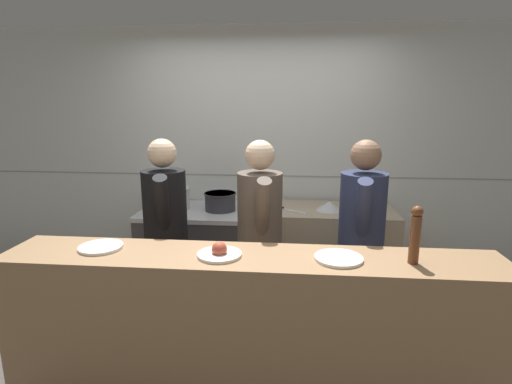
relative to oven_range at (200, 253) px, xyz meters
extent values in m
plane|color=#4C4742|center=(0.56, -1.17, -0.44)|extent=(14.00, 14.00, 0.00)
cube|color=silver|center=(0.56, 0.40, 0.86)|extent=(8.00, 0.06, 2.60)
cube|color=gray|center=(0.56, 0.37, 0.71)|extent=(8.00, 0.00, 0.01)
cube|color=#38383D|center=(0.00, 0.00, -0.02)|extent=(1.06, 0.70, 0.84)
cube|color=#B7BABF|center=(0.00, 0.00, 0.42)|extent=(1.08, 0.71, 0.04)
cube|color=#B7BABF|center=(0.00, -0.33, 0.04)|extent=(0.95, 0.03, 0.10)
cube|color=gray|center=(1.21, 0.00, 0.02)|extent=(1.24, 0.65, 0.92)
cube|color=black|center=(1.21, -0.30, -0.39)|extent=(1.21, 0.04, 0.10)
cube|color=#93704C|center=(0.65, -1.45, 0.07)|extent=(2.91, 0.45, 1.01)
cylinder|color=#B7BABF|center=(-0.24, 0.00, 0.54)|extent=(0.30, 0.30, 0.21)
cylinder|color=#B7BABF|center=(-0.24, 0.00, 0.64)|extent=(0.32, 0.32, 0.01)
cylinder|color=#2D2D33|center=(0.21, 0.00, 0.52)|extent=(0.29, 0.29, 0.17)
cylinder|color=#2D2D33|center=(0.21, 0.00, 0.60)|extent=(0.30, 0.30, 0.01)
cone|color=#B7BABF|center=(1.22, -0.04, 0.52)|extent=(0.24, 0.24, 0.08)
cube|color=#B7BABF|center=(0.91, -0.13, 0.48)|extent=(0.23, 0.18, 0.01)
cube|color=black|center=(0.76, -0.02, 0.49)|extent=(0.10, 0.08, 0.02)
cylinder|color=white|center=(-0.26, -1.42, 0.58)|extent=(0.26, 0.26, 0.02)
cylinder|color=white|center=(0.48, -1.47, 0.58)|extent=(0.26, 0.26, 0.02)
sphere|color=#B24733|center=(0.48, -1.47, 0.61)|extent=(0.09, 0.09, 0.09)
cylinder|color=white|center=(1.15, -1.46, 0.58)|extent=(0.27, 0.27, 0.02)
cylinder|color=brown|center=(1.55, -1.47, 0.71)|extent=(0.06, 0.06, 0.27)
sphere|color=brown|center=(1.55, -1.47, 0.87)|extent=(0.06, 0.06, 0.06)
cube|color=black|center=(-0.08, -0.75, -0.06)|extent=(0.32, 0.24, 0.76)
cylinder|color=black|center=(-0.08, -0.75, 0.63)|extent=(0.40, 0.40, 0.63)
sphere|color=beige|center=(-0.08, -0.75, 1.07)|extent=(0.21, 0.21, 0.21)
cylinder|color=black|center=(-0.12, -0.56, 0.70)|extent=(0.17, 0.33, 0.52)
cylinder|color=black|center=(-0.03, -0.94, 0.70)|extent=(0.17, 0.33, 0.52)
cube|color=black|center=(0.65, -0.79, -0.06)|extent=(0.31, 0.23, 0.76)
cylinder|color=brown|center=(0.65, -0.79, 0.63)|extent=(0.38, 0.38, 0.63)
sphere|color=beige|center=(0.65, -0.79, 1.07)|extent=(0.21, 0.21, 0.21)
cylinder|color=brown|center=(0.62, -0.60, 0.70)|extent=(0.15, 0.33, 0.52)
cylinder|color=brown|center=(0.69, -0.98, 0.70)|extent=(0.15, 0.33, 0.52)
cube|color=black|center=(1.39, -0.77, -0.06)|extent=(0.31, 0.22, 0.76)
cylinder|color=#262D4C|center=(1.39, -0.77, 0.63)|extent=(0.38, 0.38, 0.63)
sphere|color=#8C664C|center=(1.39, -0.77, 1.08)|extent=(0.21, 0.21, 0.21)
cylinder|color=#262D4C|center=(1.42, -0.58, 0.71)|extent=(0.15, 0.33, 0.53)
cylinder|color=#262D4C|center=(1.36, -0.97, 0.71)|extent=(0.15, 0.33, 0.53)
camera|label=1|loc=(0.89, -3.60, 1.44)|focal=28.00mm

